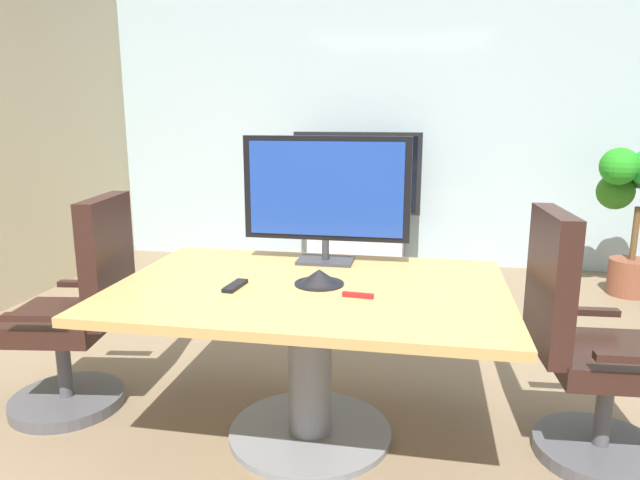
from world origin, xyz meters
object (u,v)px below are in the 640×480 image
object	(u,v)px
tv_monitor	(326,192)
wall_display_unit	(356,224)
conference_table	(310,327)
remote_control	(235,286)
potted_plant	(635,197)
conference_phone	(319,278)
office_chair_left	(79,323)
office_chair_right	(586,359)

from	to	relation	value
tv_monitor	wall_display_unit	bearing A→B (deg)	93.47
conference_table	remote_control	size ratio (longest dim) A/B	10.13
wall_display_unit	remote_control	bearing A→B (deg)	-92.87
tv_monitor	wall_display_unit	world-z (taller)	tv_monitor
potted_plant	conference_phone	world-z (taller)	potted_plant
office_chair_left	wall_display_unit	distance (m)	3.11
tv_monitor	remote_control	size ratio (longest dim) A/B	4.94
potted_plant	office_chair_left	bearing A→B (deg)	-142.92
office_chair_right	potted_plant	xyz separation A→B (m)	(0.95, 2.51, 0.36)
office_chair_right	potted_plant	distance (m)	2.71
conference_table	tv_monitor	xyz separation A→B (m)	(-0.00, 0.41, 0.56)
tv_monitor	conference_table	bearing A→B (deg)	-89.94
office_chair_left	potted_plant	bearing A→B (deg)	118.99
conference_table	conference_phone	size ratio (longest dim) A/B	7.82
conference_table	wall_display_unit	bearing A→B (deg)	93.00
tv_monitor	office_chair_left	bearing A→B (deg)	-163.02
office_chair_right	potted_plant	world-z (taller)	potted_plant
wall_display_unit	office_chair_left	bearing A→B (deg)	-109.38
conference_table	office_chair_left	world-z (taller)	office_chair_left
office_chair_left	office_chair_right	bearing A→B (deg)	82.10
conference_table	conference_phone	world-z (taller)	conference_phone
office_chair_right	remote_control	world-z (taller)	office_chair_right
remote_control	potted_plant	bearing A→B (deg)	53.26
wall_display_unit	potted_plant	world-z (taller)	wall_display_unit
remote_control	conference_table	bearing A→B (deg)	23.42
office_chair_left	tv_monitor	bearing A→B (deg)	98.89
office_chair_right	conference_phone	world-z (taller)	office_chair_right
office_chair_right	office_chair_left	bearing A→B (deg)	86.58
office_chair_left	conference_table	bearing A→B (deg)	79.48
tv_monitor	office_chair_right	bearing A→B (deg)	-16.62
office_chair_left	tv_monitor	distance (m)	1.40
wall_display_unit	remote_control	size ratio (longest dim) A/B	7.71
wall_display_unit	potted_plant	distance (m)	2.37
office_chair_left	conference_phone	world-z (taller)	office_chair_left
office_chair_right	potted_plant	size ratio (longest dim) A/B	0.86
office_chair_left	potted_plant	xyz separation A→B (m)	(3.33, 2.52, 0.36)
conference_table	office_chair_right	distance (m)	1.19
conference_phone	remote_control	distance (m)	0.37
wall_display_unit	remote_control	world-z (taller)	wall_display_unit
potted_plant	conference_phone	size ratio (longest dim) A/B	5.77
tv_monitor	conference_phone	size ratio (longest dim) A/B	3.82
conference_table	wall_display_unit	xyz separation A→B (m)	(-0.16, 2.99, -0.10)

